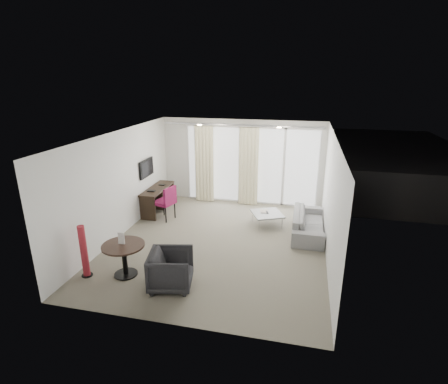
% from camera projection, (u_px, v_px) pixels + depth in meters
% --- Properties ---
extents(floor, '(5.00, 6.00, 0.00)m').
position_uv_depth(floor, '(218.00, 243.00, 8.44)').
color(floor, '#6F6959').
rests_on(floor, ground).
extents(ceiling, '(5.00, 6.00, 0.00)m').
position_uv_depth(ceiling, '(218.00, 135.00, 7.61)').
color(ceiling, white).
rests_on(ceiling, ground).
extents(wall_left, '(0.00, 6.00, 2.60)m').
position_uv_depth(wall_left, '(119.00, 184.00, 8.56)').
color(wall_left, silver).
rests_on(wall_left, ground).
extents(wall_right, '(0.00, 6.00, 2.60)m').
position_uv_depth(wall_right, '(331.00, 200.00, 7.49)').
color(wall_right, silver).
rests_on(wall_right, ground).
extents(wall_front, '(5.00, 0.00, 2.60)m').
position_uv_depth(wall_front, '(170.00, 254.00, 5.25)').
color(wall_front, silver).
rests_on(wall_front, ground).
extents(window_panel, '(4.00, 0.02, 2.38)m').
position_uv_depth(window_panel, '(251.00, 166.00, 10.75)').
color(window_panel, white).
rests_on(window_panel, ground).
extents(window_frame, '(4.10, 0.06, 2.44)m').
position_uv_depth(window_frame, '(251.00, 166.00, 10.73)').
color(window_frame, white).
rests_on(window_frame, ground).
extents(curtain_left, '(0.60, 0.20, 2.38)m').
position_uv_depth(curtain_left, '(204.00, 164.00, 10.91)').
color(curtain_left, beige).
rests_on(curtain_left, ground).
extents(curtain_right, '(0.60, 0.20, 2.38)m').
position_uv_depth(curtain_right, '(249.00, 167.00, 10.60)').
color(curtain_right, beige).
rests_on(curtain_right, ground).
extents(curtain_track, '(4.80, 0.04, 0.04)m').
position_uv_depth(curtain_track, '(241.00, 125.00, 10.26)').
color(curtain_track, '#B2B2B7').
rests_on(curtain_track, ceiling).
extents(downlight_a, '(0.12, 0.12, 0.02)m').
position_uv_depth(downlight_a, '(200.00, 125.00, 9.28)').
color(downlight_a, '#FFE0B2').
rests_on(downlight_a, ceiling).
extents(downlight_b, '(0.12, 0.12, 0.02)m').
position_uv_depth(downlight_b, '(279.00, 127.00, 8.83)').
color(downlight_b, '#FFE0B2').
rests_on(downlight_b, ceiling).
extents(desk, '(0.48, 1.54, 0.72)m').
position_uv_depth(desk, '(158.00, 200.00, 10.30)').
color(desk, black).
rests_on(desk, floor).
extents(tv, '(0.05, 0.80, 0.50)m').
position_uv_depth(tv, '(146.00, 168.00, 9.88)').
color(tv, black).
rests_on(tv, wall_left).
extents(desk_chair, '(0.65, 0.63, 0.97)m').
position_uv_depth(desk_chair, '(164.00, 203.00, 9.68)').
color(desk_chair, maroon).
rests_on(desk_chair, floor).
extents(round_table, '(1.09, 1.09, 0.67)m').
position_uv_depth(round_table, '(125.00, 260.00, 6.99)').
color(round_table, '#2F1E16').
rests_on(round_table, floor).
extents(menu_card, '(0.13, 0.02, 0.24)m').
position_uv_depth(menu_card, '(122.00, 242.00, 6.90)').
color(menu_card, white).
rests_on(menu_card, round_table).
extents(red_lamp, '(0.23, 0.23, 1.09)m').
position_uv_depth(red_lamp, '(84.00, 251.00, 6.89)').
color(red_lamp, maroon).
rests_on(red_lamp, floor).
extents(tub_armchair, '(0.95, 0.93, 0.73)m').
position_uv_depth(tub_armchair, '(171.00, 270.00, 6.58)').
color(tub_armchair, black).
rests_on(tub_armchair, floor).
extents(coffee_table, '(1.00, 1.00, 0.34)m').
position_uv_depth(coffee_table, '(267.00, 219.00, 9.40)').
color(coffee_table, gray).
rests_on(coffee_table, floor).
extents(remote, '(0.10, 0.18, 0.02)m').
position_uv_depth(remote, '(267.00, 212.00, 9.38)').
color(remote, black).
rests_on(remote, coffee_table).
extents(magazine, '(0.27, 0.31, 0.02)m').
position_uv_depth(magazine, '(264.00, 211.00, 9.46)').
color(magazine, gray).
rests_on(magazine, coffee_table).
extents(sofa, '(0.77, 1.96, 0.57)m').
position_uv_depth(sofa, '(308.00, 223.00, 8.87)').
color(sofa, gray).
rests_on(sofa, floor).
extents(terrace_slab, '(5.60, 3.00, 0.12)m').
position_uv_depth(terrace_slab, '(257.00, 190.00, 12.55)').
color(terrace_slab, '#4D4D50').
rests_on(terrace_slab, ground).
extents(rattan_chair_a, '(0.76, 0.76, 0.90)m').
position_uv_depth(rattan_chair_a, '(266.00, 180.00, 11.86)').
color(rattan_chair_a, brown).
rests_on(rattan_chair_a, terrace_slab).
extents(rattan_chair_b, '(0.62, 0.62, 0.77)m').
position_uv_depth(rattan_chair_b, '(304.00, 182.00, 11.89)').
color(rattan_chair_b, brown).
rests_on(rattan_chair_b, terrace_slab).
extents(rattan_table, '(0.58, 0.58, 0.51)m').
position_uv_depth(rattan_table, '(290.00, 182.00, 12.31)').
color(rattan_table, brown).
rests_on(rattan_table, terrace_slab).
extents(balustrade, '(5.50, 0.06, 1.05)m').
position_uv_depth(balustrade, '(262.00, 165.00, 13.71)').
color(balustrade, '#B2B2B7').
rests_on(balustrade, terrace_slab).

